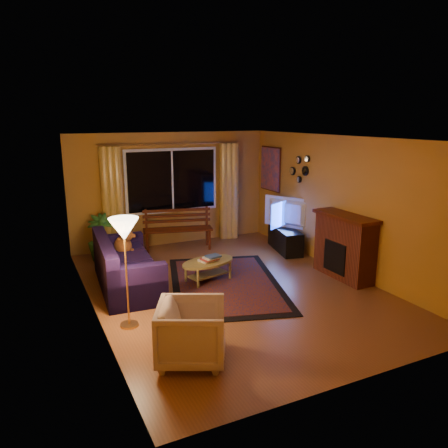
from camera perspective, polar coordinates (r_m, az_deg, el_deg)
name	(u,v)px	position (r m, az deg, el deg)	size (l,w,h in m)	color
floor	(232,288)	(7.49, 1.00, -8.40)	(4.50, 6.00, 0.02)	brown
ceiling	(232,137)	(6.94, 1.09, 11.24)	(4.50, 6.00, 0.02)	white
wall_back	(172,189)	(9.84, -6.85, 4.54)	(4.50, 0.02, 2.50)	#BE7F2C
wall_left	(89,231)	(6.45, -17.22, -0.93)	(0.02, 6.00, 2.50)	#BE7F2C
wall_right	(341,204)	(8.35, 15.06, 2.49)	(0.02, 6.00, 2.50)	#BE7F2C
window	(172,181)	(9.75, -6.76, 5.65)	(2.00, 0.02, 1.30)	black
curtain_rod	(172,144)	(9.63, -6.81, 10.33)	(0.03, 0.03, 3.20)	#BF8C3F
curtain_left	(112,201)	(9.40, -14.39, 2.96)	(0.36, 0.36, 2.24)	gold
curtain_right	(228,191)	(10.25, 0.58, 4.28)	(0.36, 0.36, 2.24)	gold
bench	(178,239)	(9.58, -6.01, -2.00)	(1.48, 0.43, 0.44)	#421606
potted_plant	(101,238)	(9.06, -15.75, -1.76)	(0.53, 0.53, 0.94)	#235B1E
sofa	(127,263)	(7.58, -12.55, -4.97)	(0.90, 2.10, 0.85)	black
dog	(123,243)	(7.96, -13.07, -2.43)	(0.30, 0.41, 0.44)	brown
armchair	(192,330)	(5.27, -4.25, -13.59)	(0.77, 0.72, 0.80)	beige
floor_lamp	(126,273)	(6.06, -12.63, -6.31)	(0.26, 0.26, 1.54)	#BF8C3F
rug	(225,283)	(7.65, 0.19, -7.76)	(1.83, 2.89, 0.02)	#6C2100
coffee_table	(208,271)	(7.73, -2.09, -6.14)	(1.02, 1.02, 0.37)	olive
tv_console	(285,239)	(9.52, 7.99, -2.00)	(0.40, 1.19, 0.49)	black
television	(286,213)	(9.38, 8.10, 1.39)	(1.15, 0.15, 0.66)	black
fireplace	(344,248)	(8.09, 15.45, -3.01)	(0.40, 1.20, 1.10)	maroon
mirror_cluster	(299,167)	(9.25, 9.80, 7.29)	(0.06, 0.60, 0.56)	black
painting	(270,169)	(10.22, 6.07, 7.17)	(0.04, 0.76, 0.96)	#E9532D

